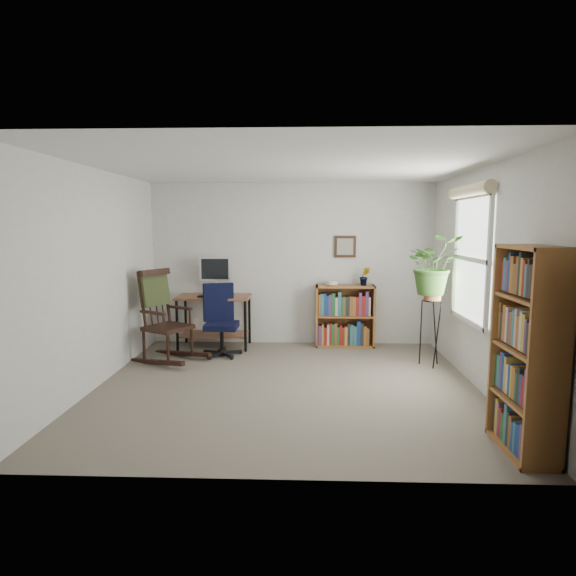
{
  "coord_description": "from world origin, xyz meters",
  "views": [
    {
      "loc": [
        0.2,
        -5.18,
        1.78
      ],
      "look_at": [
        0.0,
        0.4,
        1.05
      ],
      "focal_mm": 30.0,
      "sensor_mm": 36.0,
      "label": 1
    }
  ],
  "objects_px": {
    "rocking_chair": "(168,315)",
    "tall_bookshelf": "(527,351)",
    "office_chair": "(222,320)",
    "low_bookshelf": "(345,316)",
    "desk": "(214,321)"
  },
  "relations": [
    {
      "from": "rocking_chair",
      "to": "tall_bookshelf",
      "type": "relative_size",
      "value": 0.75
    },
    {
      "from": "office_chair",
      "to": "low_bookshelf",
      "type": "distance_m",
      "value": 1.83
    },
    {
      "from": "rocking_chair",
      "to": "tall_bookshelf",
      "type": "height_order",
      "value": "tall_bookshelf"
    },
    {
      "from": "low_bookshelf",
      "to": "tall_bookshelf",
      "type": "relative_size",
      "value": 0.56
    },
    {
      "from": "office_chair",
      "to": "tall_bookshelf",
      "type": "xyz_separation_m",
      "value": [
        2.86,
        -2.71,
        0.31
      ]
    },
    {
      "from": "low_bookshelf",
      "to": "desk",
      "type": "bearing_deg",
      "value": -176.41
    },
    {
      "from": "rocking_chair",
      "to": "low_bookshelf",
      "type": "relative_size",
      "value": 1.35
    },
    {
      "from": "desk",
      "to": "tall_bookshelf",
      "type": "relative_size",
      "value": 0.65
    },
    {
      "from": "desk",
      "to": "office_chair",
      "type": "height_order",
      "value": "office_chair"
    },
    {
      "from": "desk",
      "to": "office_chair",
      "type": "relative_size",
      "value": 1.06
    },
    {
      "from": "rocking_chair",
      "to": "tall_bookshelf",
      "type": "distance_m",
      "value": 4.29
    },
    {
      "from": "desk",
      "to": "rocking_chair",
      "type": "distance_m",
      "value": 0.91
    },
    {
      "from": "office_chair",
      "to": "rocking_chair",
      "type": "height_order",
      "value": "rocking_chair"
    },
    {
      "from": "low_bookshelf",
      "to": "tall_bookshelf",
      "type": "bearing_deg",
      "value": -71.13
    },
    {
      "from": "desk",
      "to": "low_bookshelf",
      "type": "distance_m",
      "value": 1.92
    }
  ]
}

